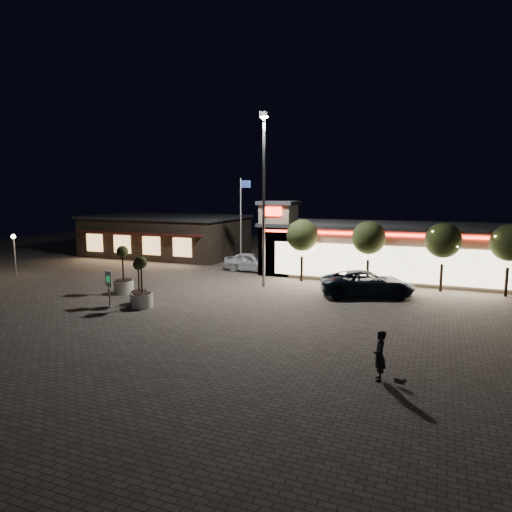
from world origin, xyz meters
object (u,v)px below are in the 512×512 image
at_px(white_sedan, 251,262).
at_px(planter_mid, 142,292).
at_px(pedestrian, 380,356).
at_px(pickup_truck, 367,284).
at_px(planter_left, 124,279).
at_px(valet_sign, 109,282).

relative_size(white_sedan, planter_mid, 1.56).
xyz_separation_m(pedestrian, planter_mid, (-14.49, 5.68, 0.02)).
bearing_deg(pickup_truck, pedestrian, 168.97).
bearing_deg(planter_left, pickup_truck, 18.80).
bearing_deg(valet_sign, pedestrian, -17.42).
xyz_separation_m(pedestrian, valet_sign, (-16.51, 5.18, 0.56)).
distance_m(pickup_truck, pedestrian, 13.87).
xyz_separation_m(white_sedan, planter_left, (-4.78, -11.15, 0.19)).
bearing_deg(planter_left, valet_sign, -65.84).
distance_m(white_sedan, valet_sign, 14.74).
xyz_separation_m(pickup_truck, white_sedan, (-10.72, 5.87, -0.03)).
relative_size(white_sedan, planter_left, 1.48).
xyz_separation_m(white_sedan, valet_sign, (-3.34, -14.34, 0.67)).
bearing_deg(planter_left, planter_mid, -38.02).
bearing_deg(planter_mid, valet_sign, -166.22).
relative_size(planter_left, valet_sign, 1.53).
distance_m(pickup_truck, planter_mid, 14.45).
bearing_deg(white_sedan, pickup_truck, -111.52).
distance_m(planter_mid, valet_sign, 2.15).
height_order(pedestrian, valet_sign, valet_sign).
bearing_deg(white_sedan, planter_mid, -178.26).
bearing_deg(white_sedan, planter_left, 163.99).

